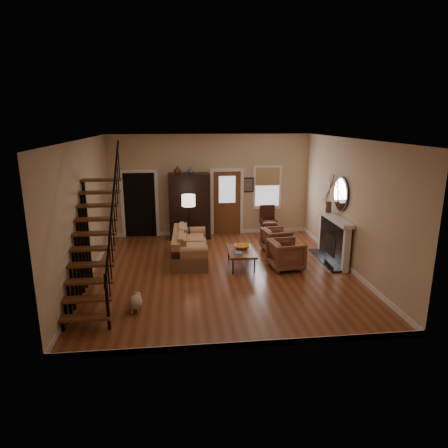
{
  "coord_description": "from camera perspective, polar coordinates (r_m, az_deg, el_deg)",
  "views": [
    {
      "loc": [
        -1.02,
        -9.41,
        3.75
      ],
      "look_at": [
        0.1,
        0.4,
        1.15
      ],
      "focal_mm": 32.0,
      "sensor_mm": 36.0,
      "label": 1
    }
  ],
  "objects": [
    {
      "name": "vase_b",
      "position": [
        12.56,
        -4.81,
        7.64
      ],
      "size": [
        0.2,
        0.2,
        0.21
      ],
      "primitive_type": "imported",
      "color": "#334C60",
      "rests_on": "armoire"
    },
    {
      "name": "vase_a",
      "position": [
        12.56,
        -6.66,
        7.67
      ],
      "size": [
        0.24,
        0.24,
        0.25
      ],
      "primitive_type": "imported",
      "color": "#4C2619",
      "rests_on": "armoire"
    },
    {
      "name": "fireplace",
      "position": [
        11.16,
        15.59,
        -1.47
      ],
      "size": [
        0.33,
        1.95,
        2.3
      ],
      "color": "black",
      "rests_on": "ground"
    },
    {
      "name": "sofa",
      "position": [
        10.93,
        -4.89,
        -3.21
      ],
      "size": [
        0.97,
        2.13,
        0.78
      ],
      "primitive_type": null,
      "rotation": [
        0.0,
        0.0,
        -0.03
      ],
      "color": "#AE7C4F",
      "rests_on": "ground"
    },
    {
      "name": "dog",
      "position": [
        8.37,
        -12.52,
        -10.96
      ],
      "size": [
        0.3,
        0.48,
        0.34
      ],
      "primitive_type": null,
      "rotation": [
        0.0,
        0.0,
        -0.05
      ],
      "color": "tan",
      "rests_on": "ground"
    },
    {
      "name": "staircase",
      "position": [
        8.58,
        -18.13,
        -0.52
      ],
      "size": [
        0.94,
        2.8,
        3.2
      ],
      "primitive_type": null,
      "color": "brown",
      "rests_on": "ground"
    },
    {
      "name": "floor_lamp",
      "position": [
        11.52,
        -5.03,
        0.05
      ],
      "size": [
        0.48,
        0.48,
        1.68
      ],
      "primitive_type": null,
      "rotation": [
        0.0,
        0.0,
        0.28
      ],
      "color": "black",
      "rests_on": "ground"
    },
    {
      "name": "armoire",
      "position": [
        12.85,
        -4.94,
        2.57
      ],
      "size": [
        1.3,
        0.6,
        2.1
      ],
      "primitive_type": null,
      "color": "black",
      "rests_on": "ground"
    },
    {
      "name": "books",
      "position": [
        10.09,
        2.06,
        -4.21
      ],
      "size": [
        0.21,
        0.29,
        0.05
      ],
      "primitive_type": null,
      "color": "beige",
      "rests_on": "coffee_table"
    },
    {
      "name": "side_chair",
      "position": [
        13.1,
        6.36,
        0.34
      ],
      "size": [
        0.54,
        0.54,
        1.02
      ],
      "primitive_type": null,
      "color": "#341A10",
      "rests_on": "ground"
    },
    {
      "name": "room",
      "position": [
        11.42,
        -3.35,
        3.38
      ],
      "size": [
        7.0,
        7.33,
        3.3
      ],
      "color": "brown",
      "rests_on": "ground"
    },
    {
      "name": "coffee_table",
      "position": [
        10.47,
        2.46,
        -4.95
      ],
      "size": [
        0.7,
        1.18,
        0.45
      ],
      "primitive_type": null,
      "rotation": [
        0.0,
        0.0,
        -0.02
      ],
      "color": "brown",
      "rests_on": "ground"
    },
    {
      "name": "bowl",
      "position": [
        10.53,
        2.62,
        -3.27
      ],
      "size": [
        0.4,
        0.4,
        0.1
      ],
      "primitive_type": "imported",
      "color": "orange",
      "rests_on": "coffee_table"
    },
    {
      "name": "armchair_right",
      "position": [
        11.71,
        7.48,
        -2.3
      ],
      "size": [
        0.85,
        0.84,
        0.69
      ],
      "primitive_type": "imported",
      "rotation": [
        0.0,
        0.0,
        1.72
      ],
      "color": "maroon",
      "rests_on": "ground"
    },
    {
      "name": "armchair_left",
      "position": [
        10.41,
        8.88,
        -4.34
      ],
      "size": [
        0.92,
        0.9,
        0.76
      ],
      "primitive_type": "imported",
      "rotation": [
        0.0,
        0.0,
        1.68
      ],
      "color": "maroon",
      "rests_on": "ground"
    }
  ]
}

